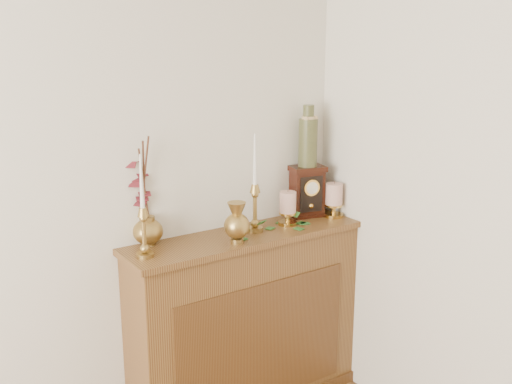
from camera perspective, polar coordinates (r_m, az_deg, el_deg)
console_shelf at (r=3.10m, az=-0.89°, el=-12.65°), size 1.24×0.34×0.93m
candlestick_left at (r=2.61m, az=-10.67°, el=-3.04°), size 0.08×0.08×0.45m
candlestick_center at (r=2.91m, az=-0.10°, el=-0.77°), size 0.08×0.08×0.48m
bud_vase at (r=2.75m, az=-1.84°, el=-2.98°), size 0.12×0.12×0.19m
ginger_jar at (r=2.76m, az=-10.93°, el=-0.32°), size 0.21×0.22×0.51m
pillar_candle_left at (r=3.03m, az=3.04°, el=-1.39°), size 0.10×0.10×0.18m
pillar_candle_right at (r=3.18m, az=7.43°, el=-0.61°), size 0.10×0.10×0.19m
ivy_garland at (r=2.98m, az=1.33°, el=-3.32°), size 0.44×0.17×0.07m
mantel_clock at (r=3.18m, az=4.88°, el=0.04°), size 0.20×0.16×0.27m
ceramic_vase at (r=3.13m, az=4.97°, el=5.05°), size 0.10×0.10×0.32m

